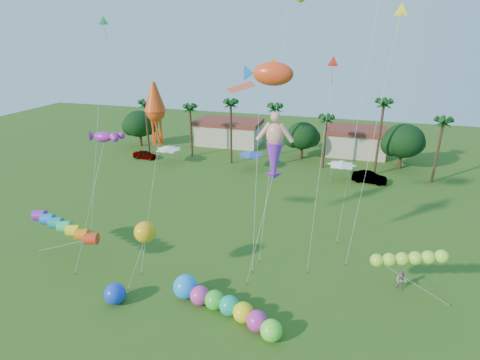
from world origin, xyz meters
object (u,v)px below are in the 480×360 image
(car_b, at_px, (369,177))
(blue_ball, at_px, (115,294))
(spectator_b, at_px, (401,281))
(caterpillar_inflatable, at_px, (221,304))
(car_a, at_px, (145,155))

(car_b, distance_m, blue_ball, 39.22)
(blue_ball, bearing_deg, spectator_b, 20.30)
(spectator_b, height_order, caterpillar_inflatable, caterpillar_inflatable)
(car_a, bearing_deg, blue_ball, -153.01)
(caterpillar_inflatable, bearing_deg, car_b, 87.13)
(car_a, height_order, caterpillar_inflatable, caterpillar_inflatable)
(caterpillar_inflatable, distance_m, blue_ball, 8.75)
(car_b, bearing_deg, spectator_b, -168.58)
(car_a, relative_size, spectator_b, 2.33)
(car_a, xyz_separation_m, spectator_b, (39.17, -25.92, 0.19))
(car_b, xyz_separation_m, caterpillar_inflatable, (-11.91, -32.11, 0.05))
(blue_ball, bearing_deg, caterpillar_inflatable, 8.46)
(car_b, distance_m, caterpillar_inflatable, 34.25)
(car_a, xyz_separation_m, car_b, (37.32, -0.82, 0.09))
(caterpillar_inflatable, height_order, blue_ball, caterpillar_inflatable)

